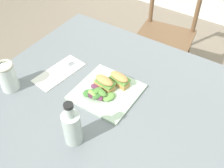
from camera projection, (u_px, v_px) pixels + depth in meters
name	position (u px, v px, depth m)	size (l,w,h in m)	color
dining_table	(115.00, 120.00, 1.24)	(1.18, 0.99, 0.74)	slate
chair_wooden_far	(165.00, 35.00, 2.03)	(0.45, 0.45, 0.87)	brown
plate_lunch	(107.00, 92.00, 1.19)	(0.26, 0.26, 0.01)	beige
sandwich_half_front	(105.00, 83.00, 1.19)	(0.10, 0.06, 0.06)	tan
sandwich_half_back	(119.00, 79.00, 1.20)	(0.10, 0.06, 0.06)	tan
salad_mixed_greens	(98.00, 93.00, 1.16)	(0.14, 0.12, 0.03)	#6B9E47
napkin_folded	(59.00, 72.00, 1.29)	(0.11, 0.25, 0.00)	silver
fork_on_napkin	(62.00, 70.00, 1.30)	(0.05, 0.19, 0.00)	silver
bottle_cold_brew	(72.00, 129.00, 0.98)	(0.07, 0.07, 0.20)	black
mason_jar_iced_tea	(8.00, 78.00, 1.18)	(0.08, 0.08, 0.14)	#995623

